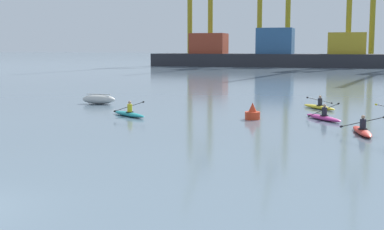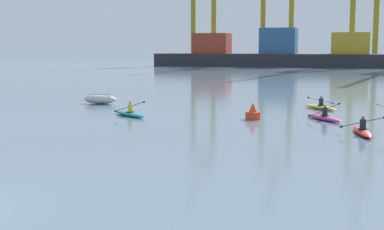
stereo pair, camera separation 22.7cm
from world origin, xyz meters
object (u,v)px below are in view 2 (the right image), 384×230
Objects in this scene: kayak_red at (362,131)px; kayak_magenta at (324,117)px; container_barge at (278,54)px; channel_buoy at (253,113)px; kayak_teal at (130,113)px; kayak_yellow at (320,107)px; capsized_dinghy at (100,99)px.

kayak_magenta is at bearing 113.84° from kayak_red.
container_barge is 92.07m from kayak_red.
kayak_teal is at bearing -174.29° from channel_buoy.
kayak_teal is at bearing -146.51° from kayak_yellow.
kayak_yellow is (13.92, -80.10, -2.52)m from container_barge.
container_barge is at bearing 99.86° from kayak_yellow.
kayak_yellow is (11.09, 7.34, -0.00)m from kayak_teal.
capsized_dinghy is 7.88m from kayak_teal.
channel_buoy is 0.29× the size of kayak_red.
kayak_magenta is (4.06, 0.90, -0.19)m from channel_buoy.
kayak_red is 5.19m from kayak_magenta.
container_barge is 87.52m from kayak_teal.
channel_buoy is 0.32× the size of kayak_teal.
kayak_teal is 13.30m from kayak_yellow.
capsized_dinghy is 0.89× the size of kayak_yellow.
capsized_dinghy is 0.85× the size of kayak_teal.
capsized_dinghy is 0.86× the size of kayak_magenta.
kayak_red is 10.76m from kayak_yellow.
capsized_dinghy is 17.27m from kayak_magenta.
kayak_teal reaches higher than capsized_dinghy.
kayak_magenta reaches higher than channel_buoy.
capsized_dinghy is at bearing 165.28° from kayak_magenta.
channel_buoy is at bearing -167.54° from kayak_magenta.
capsized_dinghy is at bearing 157.32° from channel_buoy.
capsized_dinghy is (-2.22, -81.40, -2.35)m from container_barge.
channel_buoy reaches higher than kayak_teal.
channel_buoy is at bearing -117.99° from kayak_yellow.
channel_buoy is at bearing 5.71° from kayak_teal.
container_barge is 20.59× the size of capsized_dinghy.
kayak_teal is at bearing -171.92° from kayak_magenta.
kayak_teal is (-11.65, -1.65, 0.00)m from kayak_magenta.
capsized_dinghy is at bearing -91.56° from container_barge.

